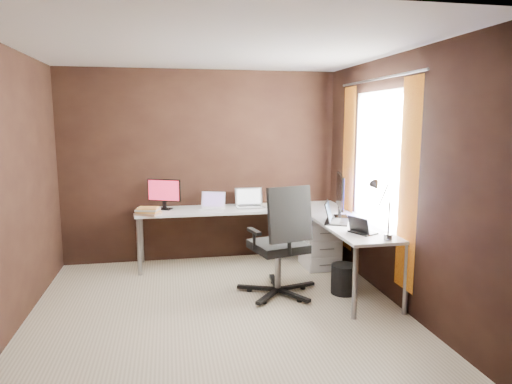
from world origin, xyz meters
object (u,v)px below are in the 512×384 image
(monitor_left, at_px, (164,192))
(laptop_white, at_px, (212,205))
(monitor_right, at_px, (340,193))
(laptop_black_small, at_px, (361,230))
(laptop_black_big, at_px, (334,218))
(desk_lamp, at_px, (380,202))
(office_chair, at_px, (280,263))
(book_stack, at_px, (148,211))
(laptop_silver, at_px, (249,203))
(drawer_pedestal, at_px, (320,243))
(wastebasket, at_px, (344,279))

(monitor_left, relative_size, laptop_white, 1.12)
(monitor_right, distance_m, laptop_black_small, 0.80)
(laptop_black_big, height_order, desk_lamp, desk_lamp)
(desk_lamp, bearing_deg, laptop_white, 116.83)
(laptop_white, height_order, desk_lamp, desk_lamp)
(laptop_black_big, distance_m, office_chair, 0.80)
(book_stack, bearing_deg, laptop_white, 15.61)
(monitor_right, bearing_deg, laptop_silver, 62.64)
(book_stack, bearing_deg, drawer_pedestal, -4.04)
(monitor_left, distance_m, laptop_black_small, 2.56)
(wastebasket, bearing_deg, laptop_silver, 120.55)
(laptop_white, distance_m, office_chair, 1.42)
(laptop_white, bearing_deg, monitor_right, -10.25)
(monitor_left, distance_m, monitor_right, 2.20)
(laptop_white, bearing_deg, monitor_left, -167.07)
(office_chair, relative_size, wastebasket, 3.77)
(monitor_right, xyz_separation_m, book_stack, (-2.20, 0.60, -0.25))
(office_chair, distance_m, wastebasket, 0.72)
(drawer_pedestal, height_order, desk_lamp, desk_lamp)
(laptop_black_small, xyz_separation_m, wastebasket, (-0.05, 0.28, -0.61))
(monitor_left, distance_m, wastebasket, 2.47)
(monitor_left, relative_size, office_chair, 0.34)
(laptop_black_small, bearing_deg, monitor_right, -29.42)
(desk_lamp, bearing_deg, monitor_left, 125.77)
(drawer_pedestal, bearing_deg, laptop_black_small, -89.49)
(drawer_pedestal, height_order, monitor_right, monitor_right)
(drawer_pedestal, bearing_deg, monitor_right, -80.21)
(drawer_pedestal, xyz_separation_m, desk_lamp, (0.09, -1.44, 0.79))
(laptop_silver, bearing_deg, laptop_black_small, -62.04)
(monitor_left, distance_m, book_stack, 0.40)
(wastebasket, bearing_deg, book_stack, 152.48)
(laptop_silver, height_order, wastebasket, laptop_silver)
(book_stack, bearing_deg, monitor_left, 57.10)
(laptop_black_small, bearing_deg, monitor_left, 25.09)
(laptop_black_big, xyz_separation_m, wastebasket, (0.04, -0.25, -0.62))
(laptop_black_small, height_order, book_stack, laptop_black_small)
(laptop_silver, bearing_deg, book_stack, -168.25)
(laptop_black_big, bearing_deg, laptop_white, 74.44)
(book_stack, relative_size, office_chair, 0.28)
(laptop_black_big, bearing_deg, laptop_black_small, -145.02)
(monitor_left, distance_m, desk_lamp, 2.77)
(laptop_silver, distance_m, desk_lamp, 2.09)
(monitor_right, bearing_deg, laptop_white, 75.51)
(laptop_black_small, bearing_deg, desk_lamp, 174.48)
(office_chair, bearing_deg, monitor_right, 12.33)
(laptop_white, height_order, office_chair, office_chair)
(laptop_black_small, bearing_deg, book_stack, 33.09)
(monitor_left, xyz_separation_m, laptop_black_small, (1.94, -1.66, -0.18))
(monitor_left, distance_m, office_chair, 1.86)
(laptop_white, bearing_deg, wastebasket, -25.44)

